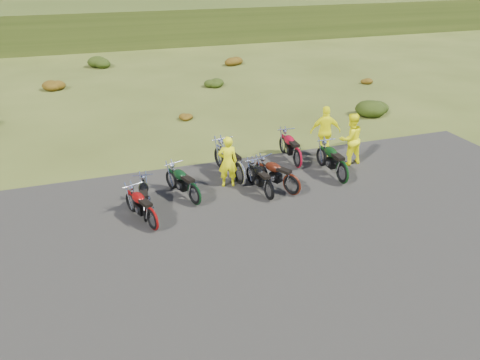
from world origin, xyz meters
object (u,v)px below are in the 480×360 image
object	(u,v)px
motorcycle_3	(240,185)
motorcycle_7	(341,184)
motorcycle_0	(146,222)
person_middle	(228,162)

from	to	relation	value
motorcycle_3	motorcycle_7	bearing A→B (deg)	-114.74
motorcycle_0	person_middle	bearing A→B (deg)	-56.72
motorcycle_0	motorcycle_3	size ratio (longest dim) A/B	0.81
motorcycle_0	motorcycle_3	world-z (taller)	motorcycle_3
motorcycle_3	person_middle	distance (m)	0.94
motorcycle_0	motorcycle_7	xyz separation A→B (m)	(6.56, 0.38, 0.00)
motorcycle_3	person_middle	size ratio (longest dim) A/B	1.37
motorcycle_3	person_middle	bearing A→B (deg)	71.58
motorcycle_7	person_middle	xyz separation A→B (m)	(-3.65, 1.04, 0.86)
motorcycle_0	motorcycle_3	distance (m)	3.56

